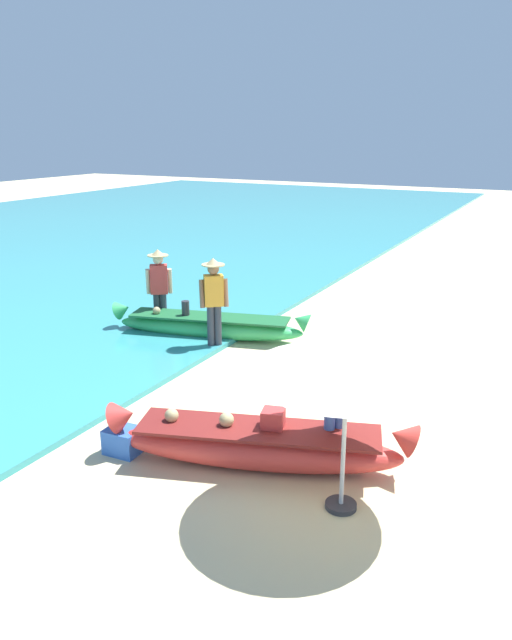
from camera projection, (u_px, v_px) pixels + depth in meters
The scene contains 9 objects.
ground_plane at pixel (333, 436), 8.68m from camera, with size 80.00×80.00×0.00m, color beige.
sea at pixel (16, 248), 22.17m from camera, with size 24.00×56.00×0.10m, color teal.
boat_red_foreground at pixel (258, 445), 7.82m from camera, with size 3.88×1.80×0.82m.
boat_green_midground at pixel (209, 326), 12.68m from camera, with size 4.15×1.64×0.77m.
person_vendor_hatted at pixel (214, 297), 11.78m from camera, with size 0.55×0.50×1.82m.
person_tourist_customer at pixel (335, 397), 7.63m from camera, with size 0.51×0.55×1.70m.
person_vendor_assistant at pixel (159, 284), 13.07m from camera, with size 0.57×0.48×1.74m.
patio_umbrella_large at pixel (348, 355), 6.49m from camera, with size 2.19×2.19×2.07m.
cooler_box at pixel (124, 441), 8.20m from camera, with size 0.46×0.38×0.34m, color blue.
Camera 1 is at (2.67, -7.42, 4.12)m, focal length 34.68 mm.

